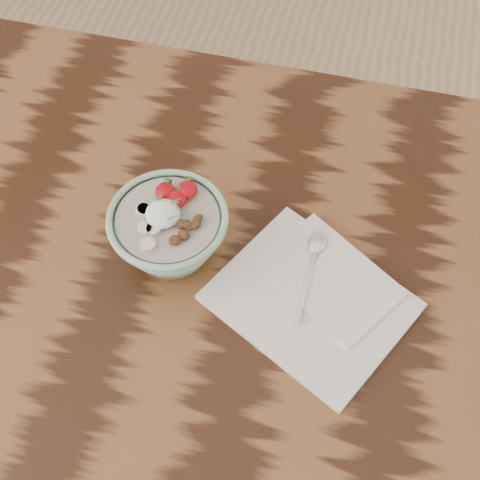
# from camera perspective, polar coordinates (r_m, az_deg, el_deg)

# --- Properties ---
(table) EXTENTS (1.60, 0.90, 0.75)m
(table) POSITION_cam_1_polar(r_m,az_deg,el_deg) (1.15, -8.40, -2.72)
(table) COLOR black
(table) RESTS_ON ground
(breakfast_bowl) EXTENTS (0.18, 0.18, 0.12)m
(breakfast_bowl) POSITION_cam_1_polar(r_m,az_deg,el_deg) (1.01, -6.03, 0.72)
(breakfast_bowl) COLOR #8CBC9A
(breakfast_bowl) RESTS_ON table
(napkin) EXTENTS (0.34, 0.32, 0.02)m
(napkin) POSITION_cam_1_polar(r_m,az_deg,el_deg) (1.01, 6.39, -4.81)
(napkin) COLOR white
(napkin) RESTS_ON table
(spoon) EXTENTS (0.03, 0.17, 0.01)m
(spoon) POSITION_cam_1_polar(r_m,az_deg,el_deg) (1.03, 6.31, -1.25)
(spoon) COLOR silver
(spoon) RESTS_ON napkin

